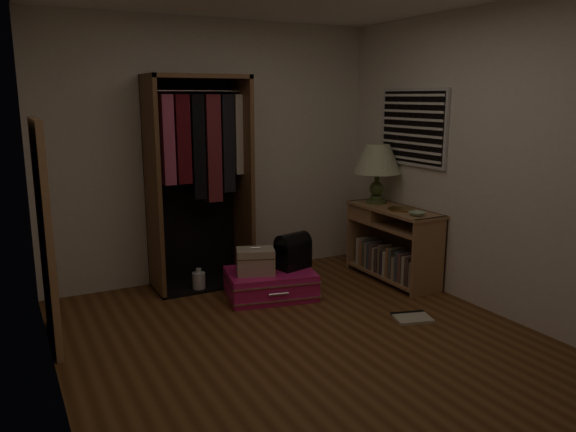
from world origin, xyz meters
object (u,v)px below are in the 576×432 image
object	(u,v)px
open_wardrobe	(200,165)
table_lamp	(378,160)
console_bookshelf	(391,241)
pink_suitcase	(270,284)
black_bag	(293,250)
train_case	(255,261)
white_jug	(199,281)
floor_mirror	(45,234)

from	to	relation	value
open_wardrobe	table_lamp	world-z (taller)	open_wardrobe
console_bookshelf	table_lamp	world-z (taller)	table_lamp
pink_suitcase	black_bag	bearing A→B (deg)	8.49
train_case	white_jug	world-z (taller)	train_case
pink_suitcase	train_case	xyz separation A→B (m)	(-0.16, -0.01, 0.24)
console_bookshelf	table_lamp	xyz separation A→B (m)	(0.00, 0.28, 0.80)
open_wardrobe	white_jug	xyz separation A→B (m)	(-0.11, -0.17, -1.11)
pink_suitcase	white_jug	bearing A→B (deg)	150.42
open_wardrobe	floor_mirror	size ratio (longest dim) A/B	1.21
open_wardrobe	black_bag	world-z (taller)	open_wardrobe
white_jug	floor_mirror	bearing A→B (deg)	-156.28
open_wardrobe	table_lamp	bearing A→B (deg)	-14.66
table_lamp	console_bookshelf	bearing A→B (deg)	-90.88
pink_suitcase	black_bag	xyz separation A→B (m)	(0.23, -0.01, 0.30)
open_wardrobe	train_case	distance (m)	1.10
open_wardrobe	floor_mirror	distance (m)	1.70
floor_mirror	white_jug	xyz separation A→B (m)	(1.37, 0.60, -0.76)
open_wardrobe	white_jug	distance (m)	1.13
train_case	table_lamp	distance (m)	1.72
console_bookshelf	train_case	xyz separation A→B (m)	(-1.49, 0.08, -0.03)
pink_suitcase	table_lamp	size ratio (longest dim) A/B	1.50
pink_suitcase	white_jug	xyz separation A→B (m)	(-0.54, 0.47, -0.03)
pink_suitcase	white_jug	size ratio (longest dim) A/B	4.18
console_bookshelf	black_bag	world-z (taller)	console_bookshelf
black_bag	white_jug	size ratio (longest dim) A/B	1.60
console_bookshelf	pink_suitcase	world-z (taller)	console_bookshelf
pink_suitcase	table_lamp	distance (m)	1.72
open_wardrobe	black_bag	bearing A→B (deg)	-44.67
table_lamp	white_jug	bearing A→B (deg)	171.21
black_bag	console_bookshelf	bearing A→B (deg)	-18.53
console_bookshelf	floor_mirror	bearing A→B (deg)	-179.42
table_lamp	white_jug	xyz separation A→B (m)	(-1.88, 0.29, -1.11)
pink_suitcase	open_wardrobe	bearing A→B (deg)	135.56
black_bag	table_lamp	distance (m)	1.36
pink_suitcase	train_case	size ratio (longest dim) A/B	2.26
floor_mirror	white_jug	bearing A→B (deg)	23.72
floor_mirror	table_lamp	xyz separation A→B (m)	(3.24, 0.31, 0.35)
console_bookshelf	train_case	world-z (taller)	console_bookshelf
open_wardrobe	floor_mirror	bearing A→B (deg)	-152.29
console_bookshelf	floor_mirror	distance (m)	3.27
floor_mirror	train_case	distance (m)	1.82
pink_suitcase	black_bag	distance (m)	0.38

